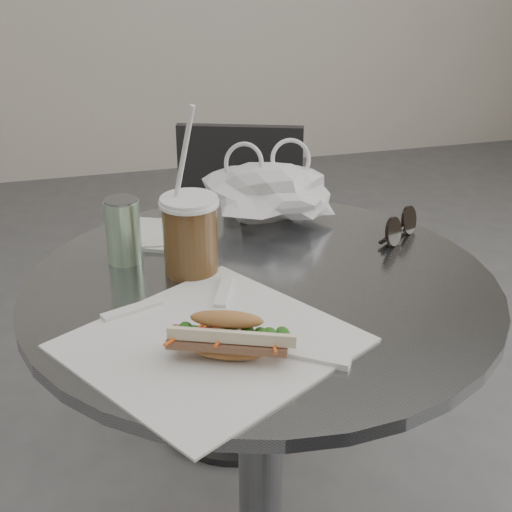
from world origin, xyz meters
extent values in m
cylinder|color=slate|center=(0.00, 0.20, 0.37)|extent=(0.08, 0.08, 0.71)
cylinder|color=slate|center=(0.00, 0.20, 0.73)|extent=(0.76, 0.76, 0.02)
cylinder|color=#2E2E30|center=(0.09, 0.78, 0.01)|extent=(0.37, 0.37, 0.02)
cylinder|color=#2E2E30|center=(0.09, 0.78, 0.25)|extent=(0.07, 0.07, 0.49)
cylinder|color=#2E2E30|center=(0.09, 0.78, 0.49)|extent=(0.41, 0.41, 0.02)
cube|color=#2E2E30|center=(0.15, 0.96, 0.64)|extent=(0.32, 0.14, 0.28)
cube|color=white|center=(-0.11, 0.04, 0.74)|extent=(0.46, 0.45, 0.00)
ellipsoid|color=#AB7C41|center=(-0.10, 0.00, 0.75)|extent=(0.20, 0.14, 0.02)
cube|color=brown|center=(-0.10, 0.00, 0.77)|extent=(0.16, 0.10, 0.01)
ellipsoid|color=#AB7C41|center=(-0.10, 0.01, 0.79)|extent=(0.21, 0.14, 0.04)
cylinder|color=brown|center=(-0.10, 0.27, 0.80)|extent=(0.09, 0.09, 0.12)
cylinder|color=white|center=(-0.10, 0.27, 0.86)|extent=(0.10, 0.10, 0.01)
cylinder|color=white|center=(-0.11, 0.27, 0.91)|extent=(0.05, 0.05, 0.22)
cylinder|color=black|center=(0.26, 0.28, 0.76)|extent=(0.05, 0.05, 0.05)
cylinder|color=black|center=(0.31, 0.32, 0.76)|extent=(0.05, 0.05, 0.05)
cube|color=black|center=(0.29, 0.30, 0.76)|extent=(0.02, 0.02, 0.01)
cube|color=white|center=(-0.13, 0.42, 0.74)|extent=(0.18, 0.18, 0.01)
cube|color=white|center=(-0.13, 0.42, 0.75)|extent=(0.14, 0.14, 0.00)
cylinder|color=#60A568|center=(-0.20, 0.34, 0.79)|extent=(0.06, 0.06, 0.11)
cylinder|color=slate|center=(-0.20, 0.34, 0.85)|extent=(0.05, 0.05, 0.00)
camera|label=1|loc=(-0.27, -0.77, 1.27)|focal=50.00mm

